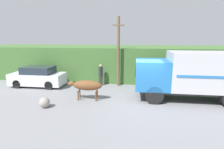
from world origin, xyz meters
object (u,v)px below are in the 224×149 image
at_px(pedestrian_on_hill, 101,74).
at_px(roadside_rock, 45,103).
at_px(parked_suv, 38,77).
at_px(utility_pole, 118,51).
at_px(cargo_truck, 194,74).
at_px(brown_cow, 87,86).

xyz_separation_m(pedestrian_on_hill, roadside_rock, (-2.22, -5.00, -0.67)).
xyz_separation_m(parked_suv, utility_pole, (6.34, 1.11, 2.05)).
bearing_deg(pedestrian_on_hill, cargo_truck, 135.44).
xyz_separation_m(brown_cow, parked_suv, (-4.73, 2.48, -0.15)).
relative_size(cargo_truck, roadside_rock, 11.51).
distance_m(pedestrian_on_hill, utility_pole, 2.34).
relative_size(cargo_truck, pedestrian_on_hill, 3.89).
distance_m(cargo_truck, roadside_rock, 9.03).
relative_size(pedestrian_on_hill, roadside_rock, 2.96).
bearing_deg(pedestrian_on_hill, roadside_rock, 43.45).
distance_m(brown_cow, parked_suv, 5.34).
bearing_deg(utility_pole, brown_cow, -114.11).
bearing_deg(brown_cow, roadside_rock, -141.78).
bearing_deg(cargo_truck, utility_pole, 148.83).
bearing_deg(parked_suv, utility_pole, 10.86).
distance_m(cargo_truck, pedestrian_on_hill, 6.90).
relative_size(cargo_truck, brown_cow, 3.09).
bearing_deg(parked_suv, pedestrian_on_hill, 12.17).
bearing_deg(cargo_truck, pedestrian_on_hill, 155.42).
xyz_separation_m(parked_suv, roadside_rock, (2.71, -4.02, -0.49)).
bearing_deg(brown_cow, cargo_truck, 8.73).
distance_m(parked_suv, roadside_rock, 4.87).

